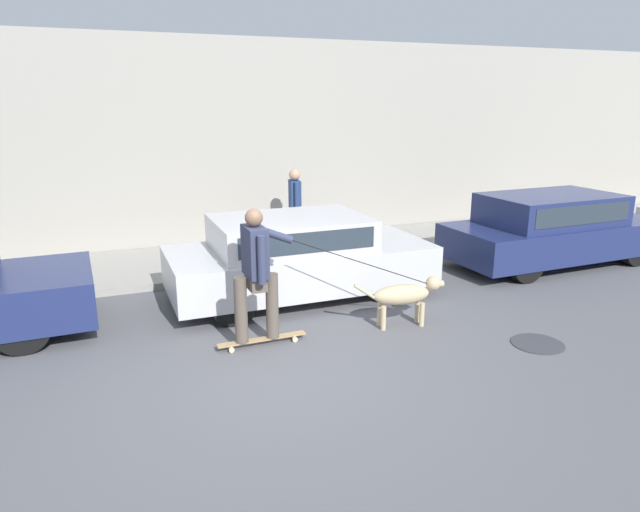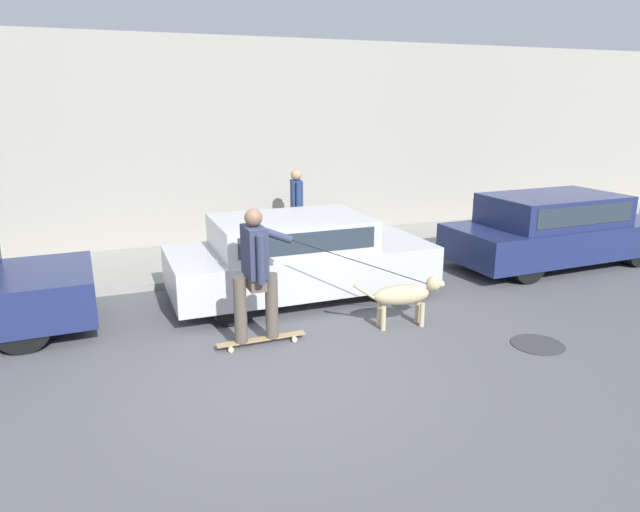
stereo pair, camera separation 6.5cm
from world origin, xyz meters
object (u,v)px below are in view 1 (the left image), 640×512
(skateboarder, at_px, (257,270))
(parked_car_2, at_px, (553,230))
(parked_car_1, at_px, (298,257))
(dog, at_px, (405,295))
(pedestrian_with_bag, at_px, (295,204))

(skateboarder, bearing_deg, parked_car_2, 13.43)
(parked_car_1, xyz_separation_m, dog, (0.94, -1.65, -0.20))
(dog, bearing_deg, pedestrian_with_bag, 98.50)
(parked_car_1, height_order, parked_car_2, parked_car_2)
(parked_car_2, height_order, skateboarder, skateboarder)
(parked_car_2, xyz_separation_m, dog, (-4.10, -1.65, -0.21))
(parked_car_1, bearing_deg, dog, -60.50)
(parked_car_1, bearing_deg, pedestrian_with_bag, 71.31)
(parked_car_2, height_order, pedestrian_with_bag, pedestrian_with_bag)
(dog, bearing_deg, parked_car_2, 29.68)
(skateboarder, xyz_separation_m, pedestrian_with_bag, (1.97, 4.19, -0.01))
(parked_car_2, height_order, dog, parked_car_2)
(parked_car_2, xyz_separation_m, skateboarder, (-6.13, -1.56, 0.34))
(parked_car_2, relative_size, dog, 3.31)
(dog, relative_size, skateboarder, 0.43)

